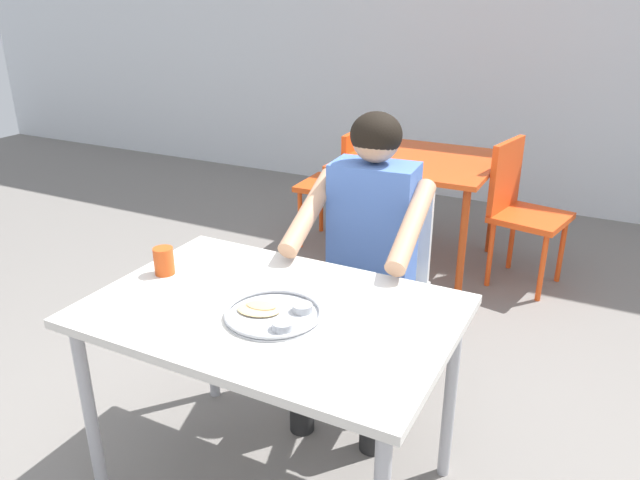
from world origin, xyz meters
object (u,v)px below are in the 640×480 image
at_px(table_foreground, 272,327).
at_px(diner_foreground, 366,242).
at_px(thali_tray, 274,313).
at_px(chair_foreground, 381,275).
at_px(chair_red_left, 341,178).
at_px(table_background_red, 420,170).
at_px(chair_red_right, 519,203).
at_px(drinking_cup, 164,260).

distance_m(table_foreground, diner_foreground, 0.64).
relative_size(thali_tray, chair_foreground, 0.35).
distance_m(chair_foreground, chair_red_left, 1.56).
xyz_separation_m(table_foreground, diner_foreground, (0.06, 0.63, 0.08)).
xyz_separation_m(table_foreground, chair_foreground, (0.05, 0.85, -0.16)).
distance_m(table_foreground, table_background_red, 2.13).
height_order(table_foreground, thali_tray, thali_tray).
relative_size(thali_tray, diner_foreground, 0.25).
xyz_separation_m(diner_foreground, table_background_red, (-0.27, 1.49, -0.11)).
distance_m(table_background_red, chair_red_right, 0.64).
height_order(diner_foreground, chair_red_left, diner_foreground).
bearing_deg(table_foreground, drinking_cup, 175.24).
relative_size(drinking_cup, chair_foreground, 0.11).
bearing_deg(table_background_red, chair_red_left, 175.40).
distance_m(thali_tray, diner_foreground, 0.68).
bearing_deg(table_background_red, table_foreground, -84.46).
bearing_deg(table_foreground, table_background_red, 95.54).
bearing_deg(diner_foreground, chair_red_right, 76.62).
xyz_separation_m(chair_foreground, table_background_red, (-0.25, 1.27, 0.13)).
height_order(drinking_cup, chair_foreground, chair_foreground).
xyz_separation_m(chair_foreground, chair_red_right, (0.37, 1.28, 0.01)).
distance_m(table_foreground, chair_red_right, 2.18).
bearing_deg(thali_tray, chair_red_right, 80.21).
bearing_deg(table_background_red, diner_foreground, -79.91).
bearing_deg(table_foreground, thali_tray, -50.71).
relative_size(drinking_cup, chair_red_right, 0.11).
bearing_deg(table_background_red, thali_tray, -83.52).
xyz_separation_m(chair_red_left, chair_red_right, (1.20, -0.04, 0.02)).
xyz_separation_m(drinking_cup, table_background_red, (0.26, 2.09, -0.15)).
height_order(table_background_red, chair_red_right, chair_red_right).
distance_m(table_foreground, drinking_cup, 0.49).
height_order(chair_foreground, table_background_red, chair_foreground).
relative_size(thali_tray, table_background_red, 0.33).
bearing_deg(chair_foreground, table_background_red, 101.19).
bearing_deg(chair_foreground, diner_foreground, -86.39).
xyz_separation_m(thali_tray, diner_foreground, (0.02, 0.68, -0.01)).
bearing_deg(thali_tray, chair_foreground, 89.66).
xyz_separation_m(table_foreground, thali_tray, (0.04, -0.05, 0.09)).
height_order(chair_foreground, chair_red_right, chair_red_right).
xyz_separation_m(table_background_red, chair_red_right, (0.62, 0.01, -0.13)).
bearing_deg(chair_foreground, chair_red_right, 73.85).
distance_m(table_foreground, thali_tray, 0.11).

